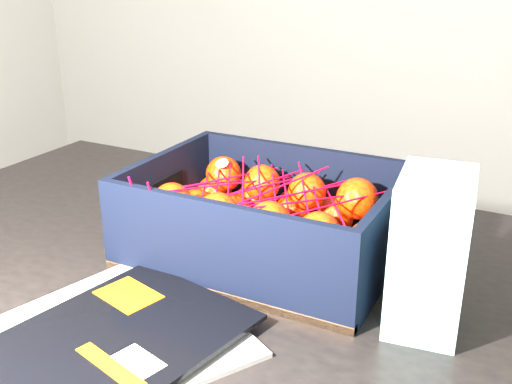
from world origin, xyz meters
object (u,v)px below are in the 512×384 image
at_px(magazine_stack, 105,340).
at_px(retail_carton, 430,251).
at_px(produce_crate, 266,229).
at_px(table, 208,330).

height_order(magazine_stack, retail_carton, retail_carton).
distance_m(produce_crate, retail_carton, 0.25).
bearing_deg(retail_carton, produce_crate, 158.59).
relative_size(produce_crate, retail_carton, 1.97).
bearing_deg(retail_carton, table, 175.79).
relative_size(table, produce_crate, 3.33).
xyz_separation_m(table, magazine_stack, (-0.00, -0.20, 0.11)).
distance_m(table, produce_crate, 0.17).
bearing_deg(table, produce_crate, 54.19).
xyz_separation_m(table, retail_carton, (0.30, 0.01, 0.19)).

